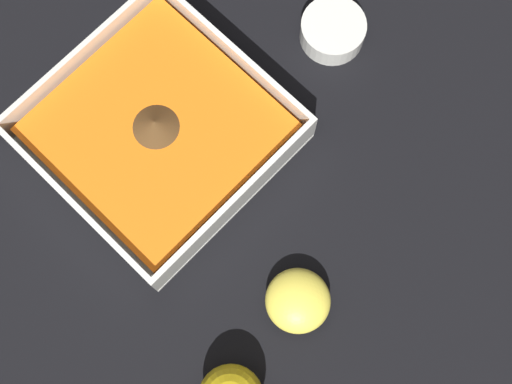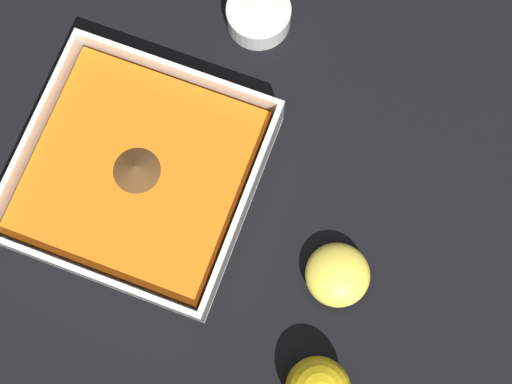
# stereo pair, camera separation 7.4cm
# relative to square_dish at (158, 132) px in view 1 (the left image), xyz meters

# --- Properties ---
(ground_plane) EXTENTS (4.00, 4.00, 0.00)m
(ground_plane) POSITION_rel_square_dish_xyz_m (-0.02, -0.04, -0.02)
(ground_plane) COLOR black
(square_dish) EXTENTS (0.24, 0.24, 0.06)m
(square_dish) POSITION_rel_square_dish_xyz_m (0.00, 0.00, 0.00)
(square_dish) COLOR silver
(square_dish) RESTS_ON ground_plane
(spice_bowl) EXTENTS (0.07, 0.07, 0.03)m
(spice_bowl) POSITION_rel_square_dish_xyz_m (0.22, -0.05, -0.01)
(spice_bowl) COLOR silver
(spice_bowl) RESTS_ON ground_plane
(lemon_half) EXTENTS (0.07, 0.07, 0.04)m
(lemon_half) POSITION_rel_square_dish_xyz_m (-0.03, -0.23, -0.00)
(lemon_half) COLOR #EFDB4C
(lemon_half) RESTS_ON ground_plane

